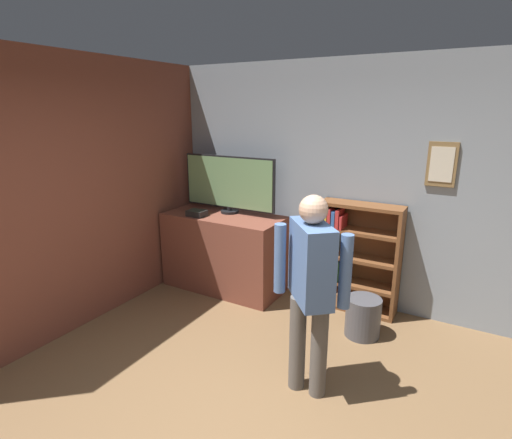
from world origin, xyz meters
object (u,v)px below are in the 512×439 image
game_console (197,213)px  bookshelf (350,258)px  television (229,184)px  waste_bin (363,317)px  person (311,281)px

game_console → bookshelf: (1.75, 0.46, -0.38)m
television → waste_bin: (1.81, -0.38, -1.10)m
game_console → bookshelf: size_ratio=0.18×
person → television: bearing=-170.8°
game_console → bookshelf: bearing=14.8°
game_console → waste_bin: game_console is taller
television → game_console: bearing=-127.9°
television → person: (1.65, -1.40, -0.35)m
television → person: size_ratio=0.77×
television → person: bearing=-40.4°
person → bookshelf: bearing=145.0°
television → bookshelf: (1.50, 0.14, -0.71)m
television → bookshelf: size_ratio=1.02×
game_console → person: size_ratio=0.14×
bookshelf → person: 1.58m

